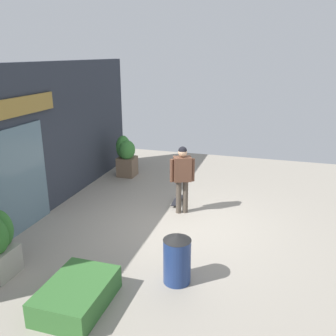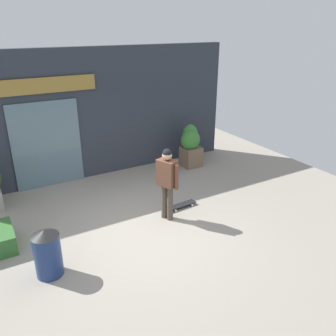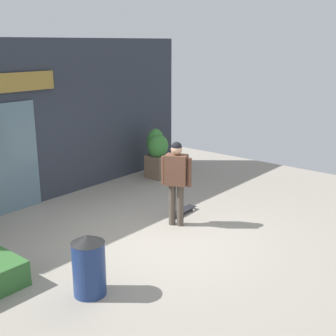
# 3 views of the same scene
# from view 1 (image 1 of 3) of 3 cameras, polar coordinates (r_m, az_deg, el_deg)

# --- Properties ---
(ground_plane) EXTENTS (12.00, 12.00, 0.00)m
(ground_plane) POSITION_cam_1_polar(r_m,az_deg,el_deg) (8.11, 2.03, -9.11)
(ground_plane) COLOR gray
(building_facade) EXTENTS (8.59, 0.31, 3.48)m
(building_facade) POSITION_cam_1_polar(r_m,az_deg,el_deg) (8.88, -19.34, 4.15)
(building_facade) COLOR #2D333D
(building_facade) RESTS_ON ground_plane
(skateboarder) EXTENTS (0.40, 0.54, 1.63)m
(skateboarder) POSITION_cam_1_polar(r_m,az_deg,el_deg) (8.38, 2.28, -0.84)
(skateboarder) COLOR #4C4238
(skateboarder) RESTS_ON ground_plane
(skateboard) EXTENTS (0.75, 0.27, 0.08)m
(skateboard) POSITION_cam_1_polar(r_m,az_deg,el_deg) (9.26, 1.50, -5.13)
(skateboard) COLOR black
(skateboard) RESTS_ON ground_plane
(planter_box_right) EXTENTS (0.64, 0.62, 1.26)m
(planter_box_right) POSITION_cam_1_polar(r_m,az_deg,el_deg) (11.16, -6.68, 2.10)
(planter_box_right) COLOR brown
(planter_box_right) RESTS_ON ground_plane
(trash_bin) EXTENTS (0.47, 0.47, 0.89)m
(trash_bin) POSITION_cam_1_polar(r_m,az_deg,el_deg) (6.11, 1.44, -14.01)
(trash_bin) COLOR navy
(trash_bin) RESTS_ON ground_plane
(hedge_ledge) EXTENTS (1.27, 0.90, 0.38)m
(hedge_ledge) POSITION_cam_1_polar(r_m,az_deg,el_deg) (5.91, -14.21, -18.85)
(hedge_ledge) COLOR #33662D
(hedge_ledge) RESTS_ON ground_plane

